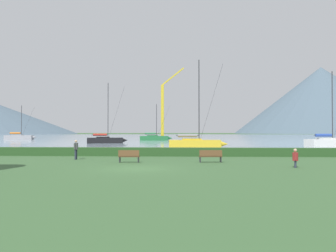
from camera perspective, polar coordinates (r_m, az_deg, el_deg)
ground_plane at (r=21.27m, az=-5.57°, el=-7.34°), size 1000.00×1000.00×0.00m
harbor_water at (r=157.96m, az=1.71°, el=-1.82°), size 320.00×246.00×0.00m
hedge_line at (r=32.12m, az=-2.69°, el=-4.46°), size 80.00×1.20×0.80m
sailboat_slip_0 at (r=47.53m, az=4.76°, el=-2.94°), size 8.48×2.67×12.67m
sailboat_slip_1 at (r=88.21m, az=-2.33°, el=-2.03°), size 8.74×3.03×9.66m
sailboat_slip_3 at (r=58.07m, az=26.12°, el=-2.49°), size 8.64×4.39×11.91m
sailboat_slip_4 at (r=68.30m, az=-10.73°, el=-2.34°), size 8.34×4.25×12.29m
sailboat_slip_5 at (r=108.54m, az=-24.24°, el=-1.73°), size 9.20×3.94×10.20m
park_bench_near_path at (r=25.52m, az=7.35°, el=-5.06°), size 1.78×0.63×0.95m
park_bench_under_tree at (r=25.43m, az=-6.74°, el=-5.09°), size 1.60×0.52×0.95m
person_seated_viewer at (r=23.22m, az=21.10°, el=-5.04°), size 0.36×0.55×1.25m
person_standing_walker at (r=29.03m, az=-15.59°, el=-3.67°), size 0.36×0.56×1.65m
dock_crane at (r=94.85m, az=-0.83°, el=1.96°), size 7.21×2.00×20.74m
distant_hill_central_peak at (r=438.01m, az=24.87°, el=4.05°), size 204.79×204.79×79.82m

